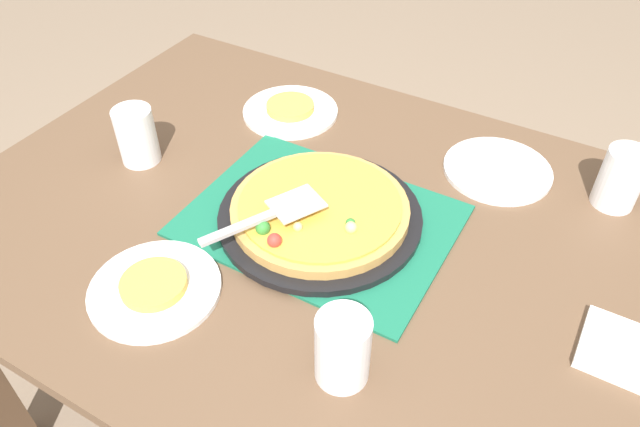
# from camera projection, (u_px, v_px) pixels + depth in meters

# --- Properties ---
(ground_plane) EXTENTS (8.00, 8.00, 0.00)m
(ground_plane) POSITION_uv_depth(u_px,v_px,m) (320.00, 423.00, 1.64)
(ground_plane) COLOR #84705B
(dining_table) EXTENTS (1.40, 1.00, 0.75)m
(dining_table) POSITION_uv_depth(u_px,v_px,m) (320.00, 261.00, 1.20)
(dining_table) COLOR brown
(dining_table) RESTS_ON ground_plane
(placemat) EXTENTS (0.48, 0.36, 0.01)m
(placemat) POSITION_uv_depth(u_px,v_px,m) (320.00, 220.00, 1.13)
(placemat) COLOR #196B4C
(placemat) RESTS_ON dining_table
(pizza_pan) EXTENTS (0.38, 0.38, 0.01)m
(pizza_pan) POSITION_uv_depth(u_px,v_px,m) (320.00, 216.00, 1.12)
(pizza_pan) COLOR black
(pizza_pan) RESTS_ON placemat
(pizza) EXTENTS (0.33, 0.33, 0.05)m
(pizza) POSITION_uv_depth(u_px,v_px,m) (319.00, 209.00, 1.11)
(pizza) COLOR tan
(pizza) RESTS_ON pizza_pan
(plate_near_left) EXTENTS (0.22, 0.22, 0.01)m
(plate_near_left) POSITION_uv_depth(u_px,v_px,m) (290.00, 112.00, 1.40)
(plate_near_left) COLOR white
(plate_near_left) RESTS_ON dining_table
(plate_far_right) EXTENTS (0.22, 0.22, 0.01)m
(plate_far_right) POSITION_uv_depth(u_px,v_px,m) (155.00, 289.00, 1.00)
(plate_far_right) COLOR white
(plate_far_right) RESTS_ON dining_table
(plate_side) EXTENTS (0.22, 0.22, 0.01)m
(plate_side) POSITION_uv_depth(u_px,v_px,m) (497.00, 170.00, 1.24)
(plate_side) COLOR white
(plate_side) RESTS_ON dining_table
(served_slice_left) EXTENTS (0.11, 0.11, 0.02)m
(served_slice_left) POSITION_uv_depth(u_px,v_px,m) (290.00, 107.00, 1.39)
(served_slice_left) COLOR #EAB747
(served_slice_left) RESTS_ON plate_near_left
(served_slice_right) EXTENTS (0.11, 0.11, 0.02)m
(served_slice_right) POSITION_uv_depth(u_px,v_px,m) (154.00, 284.00, 0.99)
(served_slice_right) COLOR #EAB747
(served_slice_right) RESTS_ON plate_far_right
(cup_near) EXTENTS (0.08, 0.08, 0.12)m
(cup_near) POSITION_uv_depth(u_px,v_px,m) (343.00, 349.00, 0.85)
(cup_near) COLOR white
(cup_near) RESTS_ON dining_table
(cup_far) EXTENTS (0.08, 0.08, 0.12)m
(cup_far) POSITION_uv_depth(u_px,v_px,m) (621.00, 178.00, 1.13)
(cup_far) COLOR white
(cup_far) RESTS_ON dining_table
(cup_corner) EXTENTS (0.08, 0.08, 0.12)m
(cup_corner) POSITION_uv_depth(u_px,v_px,m) (137.00, 136.00, 1.23)
(cup_corner) COLOR white
(cup_corner) RESTS_ON dining_table
(pizza_server) EXTENTS (0.15, 0.22, 0.01)m
(pizza_server) POSITION_uv_depth(u_px,v_px,m) (272.00, 213.00, 1.05)
(pizza_server) COLOR silver
(pizza_server) RESTS_ON pizza
(napkin_stack) EXTENTS (0.12, 0.12, 0.02)m
(napkin_stack) POSITION_uv_depth(u_px,v_px,m) (622.00, 351.00, 0.91)
(napkin_stack) COLOR white
(napkin_stack) RESTS_ON dining_table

